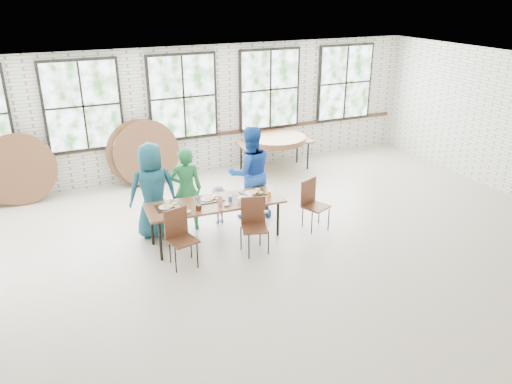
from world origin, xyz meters
TOP-DOWN VIEW (x-y plane):
  - room at (0.00, 4.44)m, footprint 12.00×12.00m
  - dining_table at (-0.53, 0.96)m, footprint 2.44×0.93m
  - chair_near_left at (-1.34, 0.43)m, footprint 0.51×0.50m
  - chair_near_right at (-0.06, 0.35)m, footprint 0.52×0.51m
  - chair_spare at (1.28, 0.70)m, footprint 0.54×0.54m
  - adult_teal at (-1.47, 1.61)m, footprint 0.89×0.62m
  - adult_green at (-0.85, 1.61)m, footprint 0.65×0.50m
  - toddler at (-0.23, 1.61)m, footprint 0.52×0.33m
  - adult_blue at (0.42, 1.61)m, footprint 0.96×0.78m
  - storage_table at (2.05, 3.81)m, footprint 1.83×0.82m
  - tabletop_clutter at (-0.43, 0.93)m, footprint 2.02×0.61m
  - round_tops_stacked at (2.05, 3.81)m, footprint 1.50×1.50m
  - round_tops_leaning at (-2.40, 4.23)m, footprint 4.35×0.45m

SIDE VIEW (x-z plane):
  - toddler at x=-0.23m, z-range 0.00..0.75m
  - chair_near_left at x=-1.34m, z-range 0.08..1.03m
  - chair_near_right at x=-0.06m, z-range 0.08..1.03m
  - chair_spare at x=1.28m, z-range 0.08..1.03m
  - storage_table at x=2.05m, z-range 0.32..1.06m
  - dining_table at x=-0.53m, z-range 0.32..1.06m
  - round_tops_leaning at x=-2.40m, z-range -0.01..1.48m
  - tabletop_clutter at x=-0.43m, z-range 0.71..0.82m
  - adult_green at x=-0.85m, z-range 0.00..1.59m
  - round_tops_stacked at x=2.05m, z-range 0.74..0.87m
  - adult_teal at x=-1.47m, z-range 0.00..1.74m
  - adult_blue at x=0.42m, z-range 0.00..1.83m
  - room at x=0.00m, z-range -4.17..7.83m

